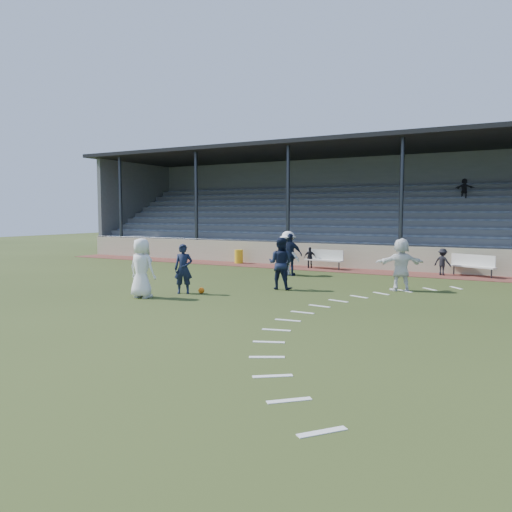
{
  "coord_description": "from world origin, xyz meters",
  "views": [
    {
      "loc": [
        8.32,
        -12.87,
        2.83
      ],
      "look_at": [
        0.0,
        2.5,
        1.3
      ],
      "focal_mm": 35.0,
      "sensor_mm": 36.0,
      "label": 1
    }
  ],
  "objects": [
    {
      "name": "player_white_back",
      "position": [
        4.4,
        5.39,
        0.96
      ],
      "size": [
        1.8,
        1.42,
        1.91
      ],
      "primitive_type": "imported",
      "rotation": [
        0.0,
        0.0,
        3.7
      ],
      "color": "white",
      "rests_on": "ground"
    },
    {
      "name": "bench_left",
      "position": [
        -0.5,
        10.64,
        0.58
      ],
      "size": [
        2.03,
        0.69,
        0.95
      ],
      "rotation": [
        0.0,
        0.0,
        -0.12
      ],
      "color": "silver",
      "rests_on": "cinder_track"
    },
    {
      "name": "player_navy_wing",
      "position": [
        -0.9,
        7.39,
        0.94
      ],
      "size": [
        1.13,
        0.53,
        1.89
      ],
      "primitive_type": "imported",
      "rotation": [
        0.0,
        0.0,
        3.2
      ],
      "color": "#121A31",
      "rests_on": "ground"
    },
    {
      "name": "retaining_wall",
      "position": [
        0.0,
        11.55,
        0.6
      ],
      "size": [
        34.0,
        0.18,
        1.2
      ],
      "primitive_type": "cube",
      "color": "beige",
      "rests_on": "ground"
    },
    {
      "name": "football",
      "position": [
        -1.59,
        1.41,
        0.11
      ],
      "size": [
        0.21,
        0.21,
        0.21
      ],
      "primitive_type": "sphere",
      "color": "orange",
      "rests_on": "ground"
    },
    {
      "name": "player_navy_mid",
      "position": [
        0.43,
        3.61,
        0.96
      ],
      "size": [
        0.98,
        0.79,
        1.92
      ],
      "primitive_type": "imported",
      "rotation": [
        0.0,
        0.0,
        3.21
      ],
      "color": "#121A31",
      "rests_on": "ground"
    },
    {
      "name": "penalty_arc",
      "position": [
        4.12,
        0.0,
        0.01
      ],
      "size": [
        3.89,
        14.63,
        0.01
      ],
      "color": "white",
      "rests_on": "ground"
    },
    {
      "name": "sub_right",
      "position": [
        5.1,
        10.71,
        0.62
      ],
      "size": [
        0.88,
        0.67,
        1.2
      ],
      "primitive_type": "imported",
      "rotation": [
        0.0,
        0.0,
        2.82
      ],
      "color": "black",
      "rests_on": "cinder_track"
    },
    {
      "name": "grandstand",
      "position": [
        0.0,
        16.26,
        2.2
      ],
      "size": [
        34.6,
        9.0,
        6.61
      ],
      "color": "slate",
      "rests_on": "ground"
    },
    {
      "name": "player_white_wing",
      "position": [
        -1.1,
        7.57,
        0.99
      ],
      "size": [
        1.46,
        1.14,
        1.98
      ],
      "primitive_type": "imported",
      "rotation": [
        0.0,
        0.0,
        2.78
      ],
      "color": "white",
      "rests_on": "ground"
    },
    {
      "name": "sub_left_far",
      "position": [
        -1.25,
        10.57,
        0.55
      ],
      "size": [
        0.67,
        0.44,
        1.06
      ],
      "primitive_type": "imported",
      "rotation": [
        0.0,
        0.0,
        3.46
      ],
      "color": "black",
      "rests_on": "cinder_track"
    },
    {
      "name": "player_white_lead",
      "position": [
        -2.84,
        -0.22,
        0.99
      ],
      "size": [
        0.98,
        0.65,
        1.98
      ],
      "primitive_type": "imported",
      "rotation": [
        0.0,
        0.0,
        3.16
      ],
      "color": "white",
      "rests_on": "ground"
    },
    {
      "name": "sub_left_near",
      "position": [
        -2.61,
        10.6,
        0.57
      ],
      "size": [
        0.45,
        0.35,
        1.1
      ],
      "primitive_type": "imported",
      "rotation": [
        0.0,
        0.0,
        2.91
      ],
      "color": "black",
      "rests_on": "cinder_track"
    },
    {
      "name": "trash_bin",
      "position": [
        -5.64,
        10.9,
        0.39
      ],
      "size": [
        0.47,
        0.47,
        0.75
      ],
      "primitive_type": "cylinder",
      "color": "yellow",
      "rests_on": "cinder_track"
    },
    {
      "name": "player_navy_lead",
      "position": [
        -2.12,
        1.1,
        0.87
      ],
      "size": [
        0.76,
        0.66,
        1.74
      ],
      "primitive_type": "imported",
      "rotation": [
        0.0,
        0.0,
        0.48
      ],
      "color": "#121A31",
      "rests_on": "ground"
    },
    {
      "name": "ground",
      "position": [
        0.0,
        0.0,
        0.0
      ],
      "size": [
        90.0,
        90.0,
        0.0
      ],
      "primitive_type": "plane",
      "color": "#303E19",
      "rests_on": "ground"
    },
    {
      "name": "cinder_track",
      "position": [
        0.0,
        10.5,
        0.01
      ],
      "size": [
        34.0,
        2.0,
        0.02
      ],
      "primitive_type": "cube",
      "color": "brown",
      "rests_on": "ground"
    },
    {
      "name": "bench_right",
      "position": [
        6.32,
        10.97,
        0.58
      ],
      "size": [
        2.01,
        1.16,
        0.95
      ],
      "rotation": [
        0.0,
        0.0,
        -0.37
      ],
      "color": "silver",
      "rests_on": "cinder_track"
    }
  ]
}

